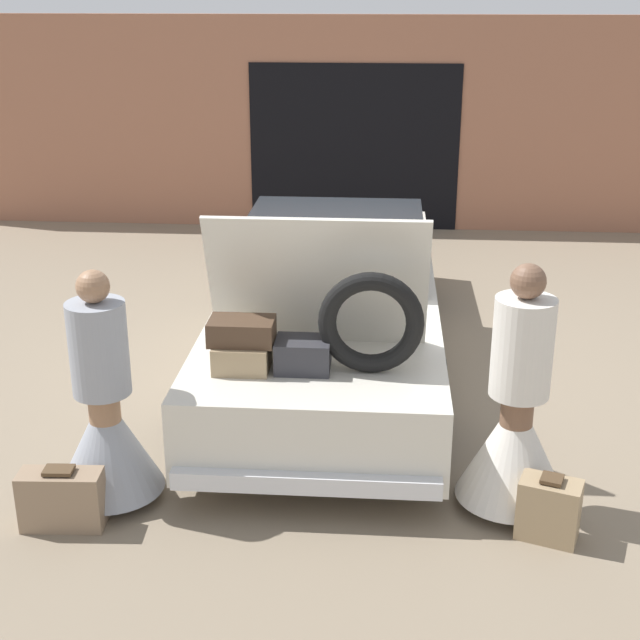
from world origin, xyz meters
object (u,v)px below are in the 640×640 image
object	(u,v)px
person_right	(516,426)
suitcase_beside_left_person	(62,499)
person_left	(106,422)
suitcase_beside_right_person	(549,509)
car	(332,300)

from	to	relation	value
person_right	suitcase_beside_left_person	distance (m)	2.85
person_left	suitcase_beside_left_person	distance (m)	0.54
suitcase_beside_left_person	suitcase_beside_right_person	distance (m)	2.97
person_right	suitcase_beside_right_person	bearing A→B (deg)	-141.85
car	person_right	distance (m)	2.62
car	person_left	bearing A→B (deg)	-118.63
car	suitcase_beside_right_person	xyz separation A→B (m)	(1.48, -2.62, -0.37)
person_right	suitcase_beside_left_person	xyz separation A→B (m)	(-2.79, -0.45, -0.38)
person_left	suitcase_beside_left_person	size ratio (longest dim) A/B	3.01
suitcase_beside_left_person	suitcase_beside_right_person	world-z (taller)	suitcase_beside_right_person
person_right	suitcase_beside_right_person	world-z (taller)	person_right
person_left	suitcase_beside_right_person	bearing A→B (deg)	93.59
person_left	person_right	xyz separation A→B (m)	(2.59, 0.10, 0.03)
car	suitcase_beside_right_person	world-z (taller)	car
suitcase_beside_left_person	suitcase_beside_right_person	bearing A→B (deg)	2.05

